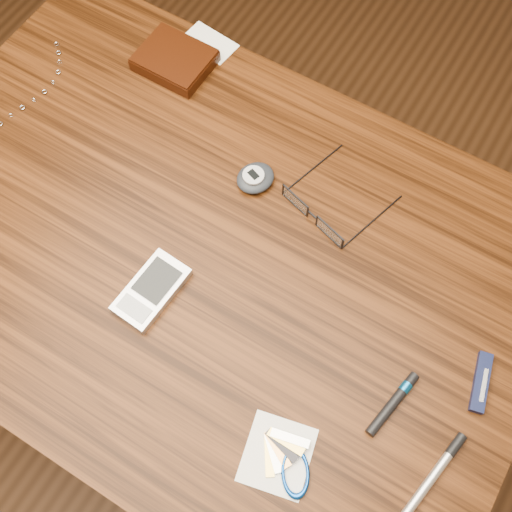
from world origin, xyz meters
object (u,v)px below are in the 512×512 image
(desk, at_px, (207,273))
(silver_pen, at_px, (435,474))
(pda_phone, at_px, (151,290))
(pedometer, at_px, (255,178))
(eyeglasses, at_px, (316,213))
(pocket_knife, at_px, (481,382))
(wallet_and_card, at_px, (176,59))
(notepad_keys, at_px, (287,462))

(desk, relative_size, silver_pen, 6.74)
(pda_phone, height_order, pedometer, pedometer)
(eyeglasses, height_order, pocket_knife, eyeglasses)
(pda_phone, distance_m, pedometer, 0.23)
(wallet_and_card, xyz_separation_m, notepad_keys, (0.48, -0.46, -0.01))
(desk, distance_m, notepad_keys, 0.34)
(pda_phone, relative_size, silver_pen, 0.78)
(pda_phone, distance_m, silver_pen, 0.44)
(notepad_keys, bearing_deg, pocket_knife, 52.40)
(notepad_keys, relative_size, pocket_knife, 1.39)
(wallet_and_card, xyz_separation_m, eyeglasses, (0.34, -0.13, -0.00))
(eyeglasses, xyz_separation_m, pocket_knife, (0.31, -0.11, -0.01))
(notepad_keys, bearing_deg, wallet_and_card, 136.20)
(pocket_knife, bearing_deg, desk, -177.11)
(silver_pen, bearing_deg, pocket_knife, 88.23)
(eyeglasses, distance_m, silver_pen, 0.39)
(notepad_keys, height_order, silver_pen, same)
(pocket_knife, xyz_separation_m, silver_pen, (-0.00, -0.14, 0.00))
(desk, height_order, pedometer, pedometer)
(desk, bearing_deg, notepad_keys, -37.72)
(eyeglasses, xyz_separation_m, silver_pen, (0.30, -0.24, -0.01))
(pedometer, distance_m, notepad_keys, 0.41)
(notepad_keys, height_order, pocket_knife, same)
(pocket_knife, bearing_deg, pedometer, 164.95)
(pda_phone, xyz_separation_m, pocket_knife, (0.45, 0.12, -0.00))
(eyeglasses, relative_size, silver_pen, 1.08)
(eyeglasses, height_order, notepad_keys, eyeglasses)
(silver_pen, bearing_deg, desk, 164.64)
(notepad_keys, bearing_deg, desk, 142.28)
(pedometer, height_order, pocket_knife, pedometer)
(desk, relative_size, pedometer, 13.47)
(pocket_knife, relative_size, silver_pen, 0.57)
(pda_phone, xyz_separation_m, pedometer, (0.03, 0.23, 0.00))
(pedometer, bearing_deg, desk, -94.19)
(pocket_knife, distance_m, silver_pen, 0.14)
(pocket_knife, bearing_deg, eyeglasses, 161.15)
(desk, height_order, pda_phone, pda_phone)
(desk, bearing_deg, pedometer, 85.81)
(pocket_knife, bearing_deg, pda_phone, -165.11)
(notepad_keys, distance_m, silver_pen, 0.18)
(pedometer, relative_size, notepad_keys, 0.64)
(pda_phone, bearing_deg, desk, 78.01)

